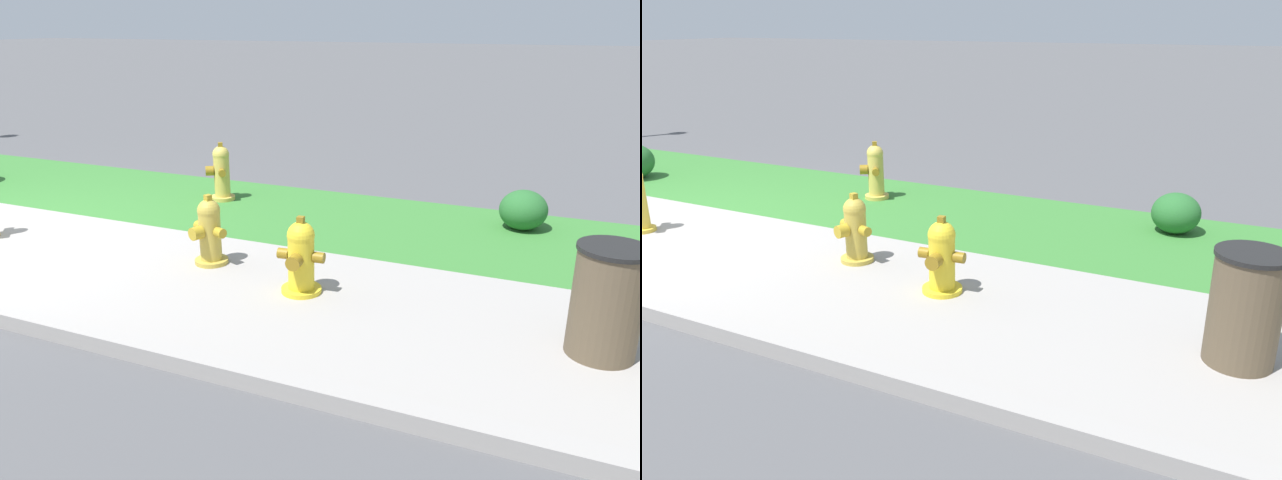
# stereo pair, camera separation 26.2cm
# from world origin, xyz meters

# --- Properties ---
(grass_verge) EXTENTS (18.00, 2.17, 0.01)m
(grass_verge) POSITION_xyz_m (0.00, 2.21, 0.00)
(grass_verge) COLOR #387A33
(grass_verge) RESTS_ON ground
(fire_hydrant_far_end) EXTENTS (0.40, 0.38, 0.67)m
(fire_hydrant_far_end) POSITION_xyz_m (3.58, 0.18, 0.31)
(fire_hydrant_far_end) COLOR yellow
(fire_hydrant_far_end) RESTS_ON ground
(fire_hydrant_near_corner) EXTENTS (0.35, 0.36, 0.73)m
(fire_hydrant_near_corner) POSITION_xyz_m (1.45, 2.38, 0.35)
(fire_hydrant_near_corner) COLOR gold
(fire_hydrant_near_corner) RESTS_ON ground
(fire_hydrant_at_driveway) EXTENTS (0.39, 0.36, 0.67)m
(fire_hydrant_at_driveway) POSITION_xyz_m (2.53, 0.44, 0.32)
(fire_hydrant_at_driveway) COLOR gold
(fire_hydrant_at_driveway) RESTS_ON ground
(trash_bin) EXTENTS (0.47, 0.47, 0.78)m
(trash_bin) POSITION_xyz_m (5.87, 0.06, 0.39)
(trash_bin) COLOR brown
(trash_bin) RESTS_ON ground
(shrub_bush_far_verge) EXTENTS (0.51, 0.51, 0.43)m
(shrub_bush_far_verge) POSITION_xyz_m (5.07, 2.67, 0.22)
(shrub_bush_far_verge) COLOR #28662D
(shrub_bush_far_verge) RESTS_ON ground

